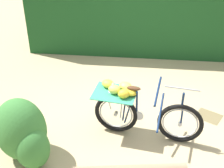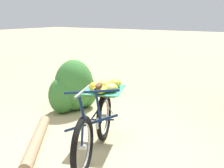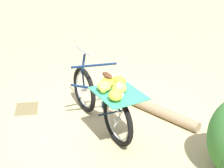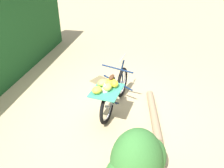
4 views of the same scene
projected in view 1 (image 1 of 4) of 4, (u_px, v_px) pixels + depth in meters
ground_plane at (139, 126)px, 5.48m from camera, size 60.00×60.00×0.00m
foliage_hedge at (171, 11)px, 7.45m from camera, size 6.46×4.19×2.17m
bicycle at (139, 110)px, 5.02m from camera, size 1.77×0.98×1.03m
shrub_cluster at (22, 133)px, 4.64m from camera, size 1.06×0.73×1.01m
leaf_litter_patch at (209, 116)px, 5.71m from camera, size 0.44×0.36×0.01m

